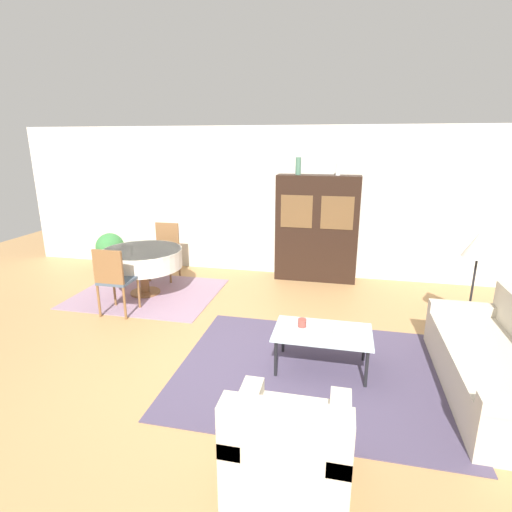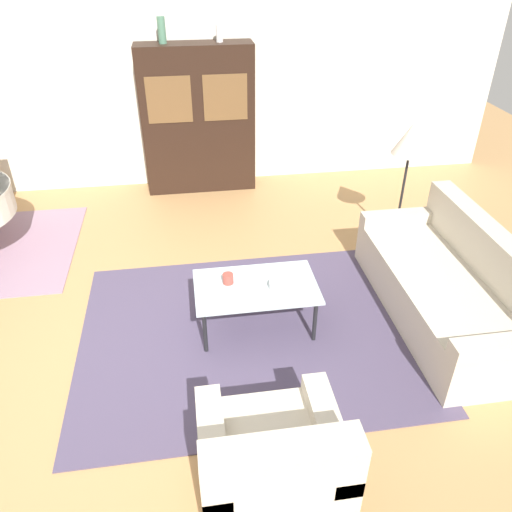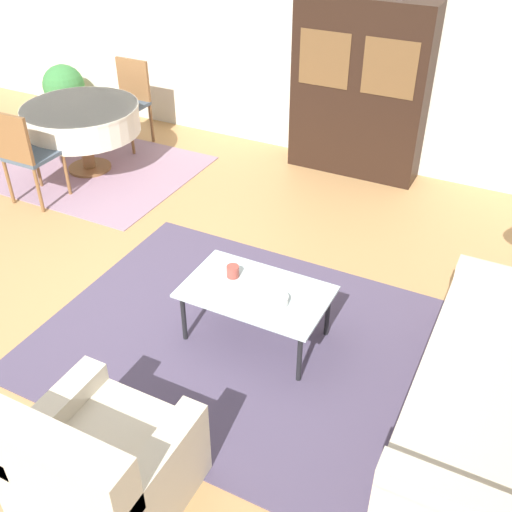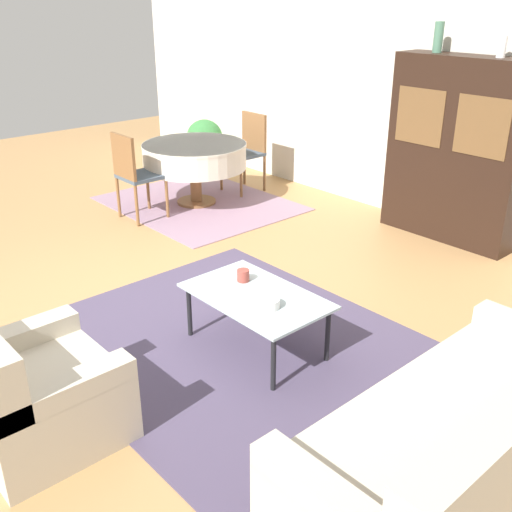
% 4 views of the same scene
% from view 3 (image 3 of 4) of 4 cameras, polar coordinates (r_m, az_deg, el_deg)
% --- Properties ---
extents(ground_plane, '(14.00, 14.00, 0.00)m').
position_cam_3_polar(ground_plane, '(4.89, -14.35, -5.92)').
color(ground_plane, tan).
extents(wall_back, '(10.00, 0.06, 2.70)m').
position_cam_3_polar(wall_back, '(7.06, 3.77, 20.33)').
color(wall_back, beige).
rests_on(wall_back, ground_plane).
extents(area_rug, '(2.93, 2.33, 0.01)m').
position_cam_3_polar(area_rug, '(4.56, -1.39, -8.02)').
color(area_rug, '#4C425B').
rests_on(area_rug, ground_plane).
extents(dining_rug, '(2.25, 1.83, 0.01)m').
position_cam_3_polar(dining_rug, '(7.18, -15.19, 7.97)').
color(dining_rug, gray).
rests_on(dining_rug, ground_plane).
extents(couch, '(0.92, 2.09, 0.85)m').
position_cam_3_polar(couch, '(4.06, 22.56, -12.36)').
color(couch, beige).
rests_on(couch, ground_plane).
extents(armchair, '(0.86, 0.80, 0.82)m').
position_cam_3_polar(armchair, '(3.55, -14.67, -18.76)').
color(armchair, beige).
rests_on(armchair, ground_plane).
extents(coffee_table, '(1.05, 0.65, 0.44)m').
position_cam_3_polar(coffee_table, '(4.33, 0.00, -3.73)').
color(coffee_table, black).
rests_on(coffee_table, area_rug).
extents(display_cabinet, '(1.43, 0.39, 1.87)m').
position_cam_3_polar(display_cabinet, '(6.67, 9.81, 15.35)').
color(display_cabinet, black).
rests_on(display_cabinet, ground_plane).
extents(dining_table, '(1.26, 1.26, 0.75)m').
position_cam_3_polar(dining_table, '(6.96, -16.28, 12.38)').
color(dining_table, brown).
rests_on(dining_table, dining_rug).
extents(dining_chair_near, '(0.44, 0.44, 0.99)m').
position_cam_3_polar(dining_chair_near, '(6.43, -21.16, 9.28)').
color(dining_chair_near, brown).
rests_on(dining_chair_near, dining_rug).
extents(dining_chair_far, '(0.44, 0.44, 0.99)m').
position_cam_3_polar(dining_chair_far, '(7.57, -11.98, 14.57)').
color(dining_chair_far, brown).
rests_on(dining_chair_far, dining_rug).
extents(cup, '(0.09, 0.09, 0.09)m').
position_cam_3_polar(cup, '(4.42, -2.22, -1.47)').
color(cup, '#9E4238').
rests_on(cup, coffee_table).
extents(bowl, '(0.17, 0.17, 0.07)m').
position_cam_3_polar(bowl, '(4.18, 1.92, -4.17)').
color(bowl, white).
rests_on(bowl, coffee_table).
extents(potted_plant, '(0.54, 0.54, 0.71)m').
position_cam_3_polar(potted_plant, '(8.66, -17.82, 15.05)').
color(potted_plant, '#4C4C51').
rests_on(potted_plant, ground_plane).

